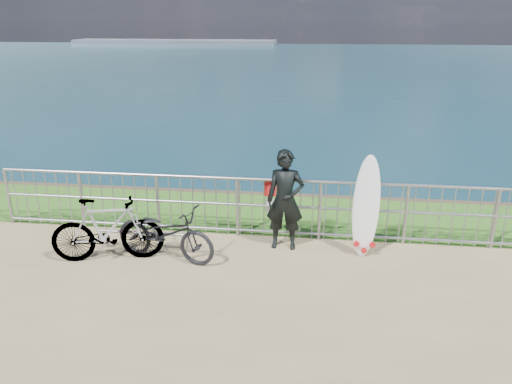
# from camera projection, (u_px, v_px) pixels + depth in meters

# --- Properties ---
(grass_strip) EXTENTS (120.00, 120.00, 0.00)m
(grass_strip) POSITION_uv_depth(u_px,v_px,m) (270.00, 214.00, 10.27)
(grass_strip) COLOR #2B5F1A
(grass_strip) RESTS_ON ground
(seascape) EXTENTS (260.00, 260.00, 5.00)m
(seascape) POSITION_uv_depth(u_px,v_px,m) (176.00, 44.00, 152.39)
(seascape) COLOR brown
(seascape) RESTS_ON ground
(railing) EXTENTS (10.06, 0.10, 1.13)m
(railing) POSITION_uv_depth(u_px,v_px,m) (266.00, 207.00, 9.05)
(railing) COLOR gray
(railing) RESTS_ON ground
(surfer) EXTENTS (0.64, 0.43, 1.76)m
(surfer) POSITION_uv_depth(u_px,v_px,m) (285.00, 200.00, 8.52)
(surfer) COLOR black
(surfer) RESTS_ON ground
(surfboard) EXTENTS (0.52, 0.48, 1.71)m
(surfboard) POSITION_uv_depth(u_px,v_px,m) (366.00, 210.00, 8.34)
(surfboard) COLOR white
(surfboard) RESTS_ON ground
(bicycle_near) EXTENTS (1.89, 1.04, 0.94)m
(bicycle_near) POSITION_uv_depth(u_px,v_px,m) (165.00, 233.00, 8.22)
(bicycle_near) COLOR black
(bicycle_near) RESTS_ON ground
(bicycle_far) EXTENTS (1.89, 0.94, 1.09)m
(bicycle_far) POSITION_uv_depth(u_px,v_px,m) (107.00, 230.00, 8.16)
(bicycle_far) COLOR black
(bicycle_far) RESTS_ON ground
(bike_rack) EXTENTS (1.64, 0.05, 0.34)m
(bike_rack) POSITION_uv_depth(u_px,v_px,m) (146.00, 235.00, 8.60)
(bike_rack) COLOR gray
(bike_rack) RESTS_ON ground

